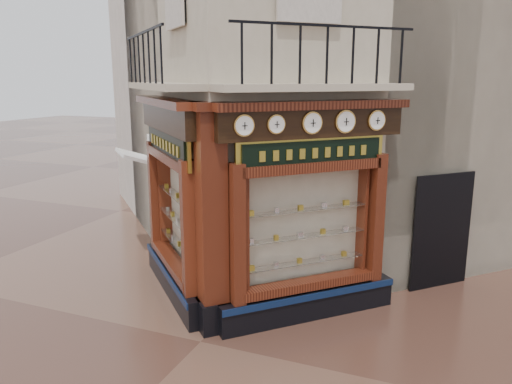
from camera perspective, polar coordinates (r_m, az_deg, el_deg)
The scene contains 16 objects.
ground at distance 8.85m, azimuth -6.35°, elevation -16.64°, with size 80.00×80.00×0.00m, color #4B2D23.
main_building at distance 13.53m, azimuth 6.18°, elevation 19.84°, with size 8.00×8.00×12.00m, color #C4B499.
neighbour_left at distance 16.62m, azimuth 0.01°, elevation 16.87°, with size 8.00×8.00×11.00m, color beige.
neighbour_right at distance 15.46m, azimuth 18.04°, elevation 16.56°, with size 8.00×8.00×11.00m, color beige.
shopfront_left at distance 10.05m, azimuth -9.47°, elevation -0.94°, with size 2.86×2.86×3.98m.
shopfront_right at distance 8.95m, azimuth 6.13°, elevation -2.56°, with size 2.86×2.86×3.98m.
corner_pilaster at distance 8.49m, azimuth -5.08°, elevation -3.60°, with size 0.85×0.85×3.98m.
balcony at distance 9.03m, azimuth -2.47°, elevation 12.04°, with size 5.94×2.97×1.03m.
clock_a at distance 7.92m, azimuth -1.38°, elevation 7.60°, with size 0.28×0.28×0.35m.
clock_b at distance 8.14m, azimuth 2.32°, elevation 7.74°, with size 0.26×0.26×0.32m.
clock_c at distance 8.45m, azimuth 6.44°, elevation 7.86°, with size 0.30×0.30×0.38m.
clock_d at distance 8.78m, azimuth 10.17°, elevation 7.93°, with size 0.32×0.32×0.40m.
clock_e at distance 9.15m, azimuth 13.61°, elevation 7.96°, with size 0.29×0.29×0.36m.
awning at distance 12.96m, azimuth -12.97°, elevation -7.05°, with size 1.36×0.82×0.08m, color white, non-canonical shape.
signboard_left at distance 9.83m, azimuth -10.15°, elevation 5.39°, with size 2.26×2.26×0.61m.
signboard_right at distance 8.65m, azimuth 6.55°, elevation 4.50°, with size 2.06×2.06×0.55m.
Camera 1 is at (3.73, -6.74, 4.35)m, focal length 35.00 mm.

